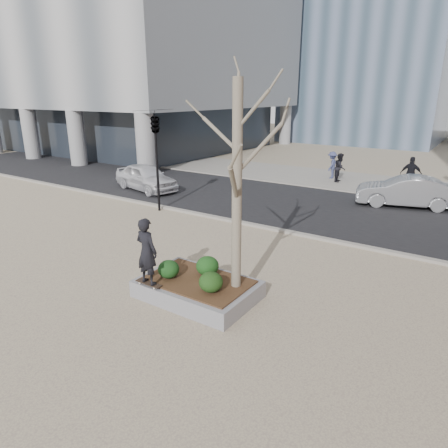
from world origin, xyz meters
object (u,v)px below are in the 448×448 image
Objects in this scene: planter at (198,289)px; skateboard at (149,284)px; skateboarder at (147,251)px; police_car at (146,177)px.

planter is 3.85× the size of skateboard.
skateboarder is (0.00, 0.00, 0.90)m from skateboard.
planter is 0.70× the size of police_car.
planter is at bearing -134.00° from skateboarder.
planter is 12.86m from police_car.
planter is at bearing -117.30° from police_car.
skateboard is 12.79m from police_car.
police_car is at bearing 135.97° from skateboard.
skateboard is at bearing -135.60° from planter.
police_car is at bearing 140.17° from planter.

